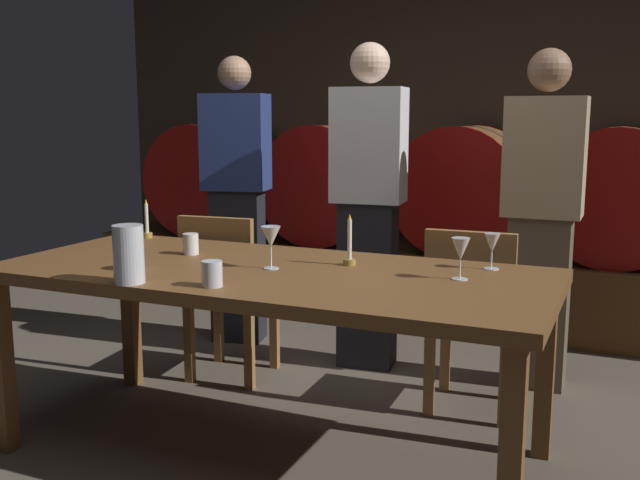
% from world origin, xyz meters
% --- Properties ---
extents(ground_plane, '(7.68, 7.68, 0.00)m').
position_xyz_m(ground_plane, '(0.00, 0.00, 0.00)').
color(ground_plane, brown).
extents(back_wall, '(5.91, 0.24, 2.51)m').
position_xyz_m(back_wall, '(0.00, 2.94, 1.26)').
color(back_wall, '#473A2D').
rests_on(back_wall, ground).
extents(barrel_shelf, '(5.32, 0.90, 0.48)m').
position_xyz_m(barrel_shelf, '(0.00, 2.39, 0.24)').
color(barrel_shelf, brown).
rests_on(barrel_shelf, ground).
extents(wine_barrel_far_left, '(0.84, 0.77, 0.84)m').
position_xyz_m(wine_barrel_far_left, '(-1.90, 2.39, 0.89)').
color(wine_barrel_far_left, '#513319').
rests_on(wine_barrel_far_left, barrel_shelf).
extents(wine_barrel_left, '(0.84, 0.77, 0.84)m').
position_xyz_m(wine_barrel_left, '(-0.93, 2.39, 0.89)').
color(wine_barrel_left, brown).
rests_on(wine_barrel_left, barrel_shelf).
extents(wine_barrel_center, '(0.84, 0.77, 0.84)m').
position_xyz_m(wine_barrel_center, '(0.03, 2.39, 0.89)').
color(wine_barrel_center, brown).
rests_on(wine_barrel_center, barrel_shelf).
extents(wine_barrel_right, '(0.84, 0.77, 0.84)m').
position_xyz_m(wine_barrel_right, '(0.97, 2.39, 0.89)').
color(wine_barrel_right, brown).
rests_on(wine_barrel_right, barrel_shelf).
extents(dining_table, '(2.21, 0.95, 0.78)m').
position_xyz_m(dining_table, '(-0.23, 0.04, 0.71)').
color(dining_table, brown).
rests_on(dining_table, ground).
extents(chair_left, '(0.43, 0.43, 0.88)m').
position_xyz_m(chair_left, '(-0.84, 0.71, 0.49)').
color(chair_left, olive).
rests_on(chair_left, ground).
extents(chair_right, '(0.41, 0.41, 0.88)m').
position_xyz_m(chair_right, '(0.43, 0.78, 0.49)').
color(chair_right, olive).
rests_on(chair_right, ground).
extents(guest_left, '(0.42, 0.32, 1.72)m').
position_xyz_m(guest_left, '(-1.13, 1.35, 0.88)').
color(guest_left, black).
rests_on(guest_left, ground).
extents(guest_center, '(0.40, 0.28, 1.75)m').
position_xyz_m(guest_center, '(-0.24, 1.23, 0.90)').
color(guest_center, black).
rests_on(guest_center, ground).
extents(guest_right, '(0.38, 0.24, 1.70)m').
position_xyz_m(guest_right, '(0.65, 1.29, 0.87)').
color(guest_right, brown).
rests_on(guest_right, ground).
extents(candle_left, '(0.05, 0.05, 0.19)m').
position_xyz_m(candle_left, '(-1.13, 0.46, 0.83)').
color(candle_left, olive).
rests_on(candle_left, dining_table).
extents(candle_right, '(0.05, 0.05, 0.21)m').
position_xyz_m(candle_right, '(0.03, 0.24, 0.84)').
color(candle_right, olive).
rests_on(candle_right, dining_table).
extents(pitcher, '(0.11, 0.11, 0.21)m').
position_xyz_m(pitcher, '(-0.58, -0.38, 0.89)').
color(pitcher, silver).
rests_on(pitcher, dining_table).
extents(wine_glass_left, '(0.08, 0.08, 0.17)m').
position_xyz_m(wine_glass_left, '(-0.23, 0.05, 0.90)').
color(wine_glass_left, white).
rests_on(wine_glass_left, dining_table).
extents(wine_glass_center, '(0.07, 0.07, 0.16)m').
position_xyz_m(wine_glass_center, '(0.50, 0.16, 0.89)').
color(wine_glass_center, white).
rests_on(wine_glass_center, dining_table).
extents(wine_glass_right, '(0.06, 0.06, 0.14)m').
position_xyz_m(wine_glass_right, '(0.58, 0.39, 0.88)').
color(wine_glass_right, white).
rests_on(wine_glass_right, dining_table).
extents(cup_left, '(0.08, 0.08, 0.08)m').
position_xyz_m(cup_left, '(-0.72, -0.19, 0.82)').
color(cup_left, white).
rests_on(cup_left, dining_table).
extents(cup_center, '(0.07, 0.07, 0.09)m').
position_xyz_m(cup_center, '(-0.69, 0.18, 0.83)').
color(cup_center, white).
rests_on(cup_center, dining_table).
extents(cup_right, '(0.07, 0.07, 0.09)m').
position_xyz_m(cup_right, '(-0.28, -0.31, 0.83)').
color(cup_right, silver).
rests_on(cup_right, dining_table).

